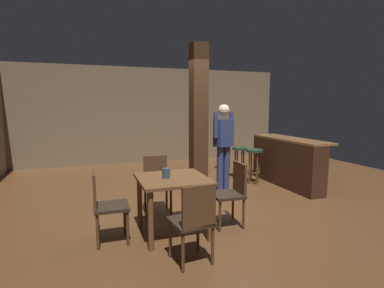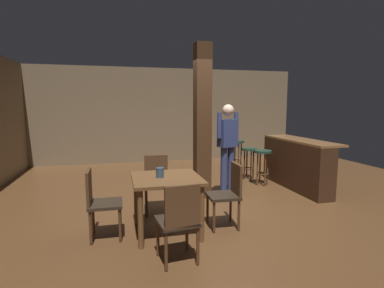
# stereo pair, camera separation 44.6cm
# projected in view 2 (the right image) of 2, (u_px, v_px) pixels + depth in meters

# --- Properties ---
(ground_plane) EXTENTS (10.80, 10.80, 0.00)m
(ground_plane) POSITION_uv_depth(u_px,v_px,m) (215.00, 209.00, 4.96)
(ground_plane) COLOR brown
(wall_back) EXTENTS (8.00, 0.10, 2.80)m
(wall_back) POSITION_uv_depth(u_px,v_px,m) (168.00, 115.00, 9.11)
(wall_back) COLOR #756047
(wall_back) RESTS_ON ground_plane
(pillar) EXTENTS (0.28, 0.28, 2.80)m
(pillar) POSITION_uv_depth(u_px,v_px,m) (202.00, 122.00, 5.46)
(pillar) COLOR #422816
(pillar) RESTS_ON ground_plane
(dining_table) EXTENTS (0.89, 0.89, 0.77)m
(dining_table) POSITION_uv_depth(u_px,v_px,m) (167.00, 187.00, 3.96)
(dining_table) COLOR brown
(dining_table) RESTS_ON ground_plane
(chair_south) EXTENTS (0.46, 0.46, 0.89)m
(chair_south) POSITION_uv_depth(u_px,v_px,m) (179.00, 219.00, 3.18)
(chair_south) COLOR #2D2319
(chair_south) RESTS_ON ground_plane
(chair_west) EXTENTS (0.43, 0.43, 0.89)m
(chair_west) POSITION_uv_depth(u_px,v_px,m) (99.00, 200.00, 3.81)
(chair_west) COLOR #2D2319
(chair_west) RESTS_ON ground_plane
(chair_east) EXTENTS (0.44, 0.44, 0.89)m
(chair_east) POSITION_uv_depth(u_px,v_px,m) (228.00, 192.00, 4.18)
(chair_east) COLOR #2D2319
(chair_east) RESTS_ON ground_plane
(chair_north) EXTENTS (0.45, 0.45, 0.89)m
(chair_north) POSITION_uv_depth(u_px,v_px,m) (157.00, 181.00, 4.79)
(chair_north) COLOR #2D2319
(chair_north) RESTS_ON ground_plane
(napkin_cup) EXTENTS (0.10, 0.10, 0.13)m
(napkin_cup) POSITION_uv_depth(u_px,v_px,m) (160.00, 172.00, 3.92)
(napkin_cup) COLOR #33475B
(napkin_cup) RESTS_ON dining_table
(standing_person) EXTENTS (0.47, 0.29, 1.72)m
(standing_person) POSITION_uv_depth(u_px,v_px,m) (228.00, 144.00, 5.47)
(standing_person) COLOR navy
(standing_person) RESTS_ON ground_plane
(bar_counter) EXTENTS (0.56, 2.01, 1.01)m
(bar_counter) POSITION_uv_depth(u_px,v_px,m) (296.00, 163.00, 6.16)
(bar_counter) COLOR brown
(bar_counter) RESTS_ON ground_plane
(bar_stool_near) EXTENTS (0.37, 0.37, 0.76)m
(bar_stool_near) POSITION_uv_depth(u_px,v_px,m) (263.00, 159.00, 6.36)
(bar_stool_near) COLOR #1E3828
(bar_stool_near) RESTS_ON ground_plane
(bar_stool_mid) EXTENTS (0.35, 0.35, 0.73)m
(bar_stool_mid) POSITION_uv_depth(u_px,v_px,m) (249.00, 156.00, 6.90)
(bar_stool_mid) COLOR #1E3828
(bar_stool_mid) RESTS_ON ground_plane
(bar_stool_far) EXTENTS (0.38, 0.38, 0.80)m
(bar_stool_far) POSITION_uv_depth(u_px,v_px,m) (237.00, 148.00, 7.75)
(bar_stool_far) COLOR #1E3828
(bar_stool_far) RESTS_ON ground_plane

